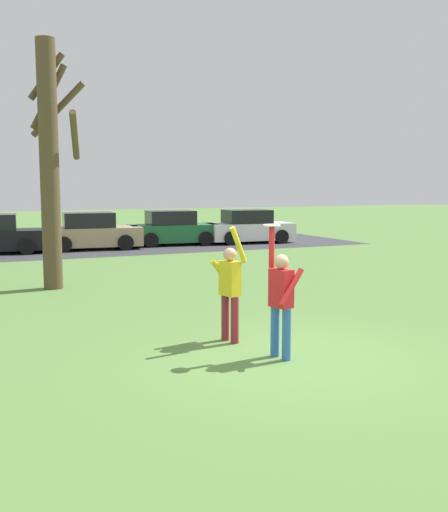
{
  "coord_description": "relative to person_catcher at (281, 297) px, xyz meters",
  "views": [
    {
      "loc": [
        -4.67,
        -7.81,
        2.7
      ],
      "look_at": [
        -0.28,
        1.83,
        1.44
      ],
      "focal_mm": 41.16,
      "sensor_mm": 36.0,
      "label": 1
    }
  ],
  "objects": [
    {
      "name": "ground_plane",
      "position": [
        0.13,
        -0.02,
        -0.98
      ],
      "size": [
        120.0,
        120.0,
        0.0
      ],
      "primitive_type": "plane",
      "color": "#567F3D"
    },
    {
      "name": "parked_car_green",
      "position": [
        4.55,
        17.84,
        -0.25
      ],
      "size": [
        4.26,
        2.35,
        1.59
      ],
      "rotation": [
        0.0,
        0.0,
        -0.1
      ],
      "color": "#1E6633",
      "rests_on": "ground_plane"
    },
    {
      "name": "person_catcher",
      "position": [
        0.0,
        0.0,
        0.0
      ],
      "size": [
        0.49,
        0.58,
        2.08
      ],
      "rotation": [
        0.0,
        0.0,
        1.81
      ],
      "color": "#3366B7",
      "rests_on": "ground_plane"
    },
    {
      "name": "bare_tree_tall",
      "position": [
        -2.26,
        8.09,
        2.42
      ],
      "size": [
        1.5,
        1.95,
        6.44
      ],
      "color": "brown",
      "rests_on": "ground_plane"
    },
    {
      "name": "parking_strip",
      "position": [
        0.78,
        17.55,
        -0.98
      ],
      "size": [
        24.88,
        6.4,
        0.01
      ],
      "primitive_type": "cube",
      "color": "#38383D",
      "rests_on": "ground_plane"
    },
    {
      "name": "parked_car_white",
      "position": [
        8.2,
        17.26,
        -0.25
      ],
      "size": [
        4.26,
        2.35,
        1.59
      ],
      "rotation": [
        0.0,
        0.0,
        -0.1
      ],
      "color": "white",
      "rests_on": "ground_plane"
    },
    {
      "name": "person_defender",
      "position": [
        -0.3,
        1.23,
        -0.0
      ],
      "size": [
        0.53,
        0.62,
        2.04
      ],
      "rotation": [
        0.0,
        0.0,
        4.95
      ],
      "color": "maroon",
      "rests_on": "ground_plane"
    },
    {
      "name": "frisbee_disc",
      "position": [
        -0.05,
        0.22,
        1.11
      ],
      "size": [
        0.27,
        0.27,
        0.02
      ],
      "primitive_type": "cylinder",
      "color": "white",
      "rests_on": "person_catcher"
    },
    {
      "name": "parked_car_tan",
      "position": [
        0.7,
        17.43,
        -0.25
      ],
      "size": [
        4.26,
        2.35,
        1.59
      ],
      "rotation": [
        0.0,
        0.0,
        -0.1
      ],
      "color": "tan",
      "rests_on": "ground_plane"
    }
  ]
}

